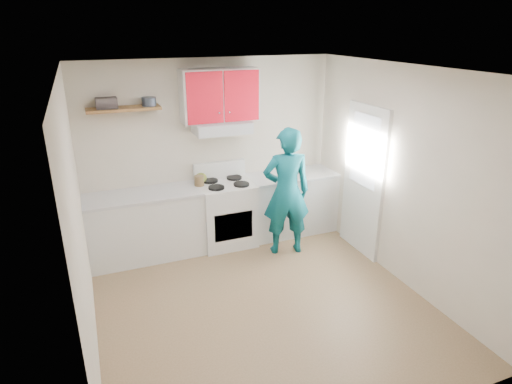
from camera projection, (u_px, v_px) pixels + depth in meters
name	position (u px, v px, depth m)	size (l,w,h in m)	color
floor	(262.00, 302.00, 5.04)	(3.80, 3.80, 0.00)	brown
ceiling	(263.00, 70.00, 4.11)	(3.60, 3.80, 0.04)	white
back_wall	(211.00, 152.00, 6.23)	(3.60, 0.04, 2.60)	beige
front_wall	(370.00, 295.00, 2.93)	(3.60, 0.04, 2.60)	beige
left_wall	(79.00, 225.00, 3.95)	(0.04, 3.80, 2.60)	beige
right_wall	(401.00, 177.00, 5.20)	(0.04, 3.80, 2.60)	beige
door	(363.00, 181.00, 5.90)	(0.05, 0.85, 2.05)	white
door_glass	(365.00, 151.00, 5.74)	(0.01, 0.55, 0.95)	white
counter_left	(146.00, 226.00, 5.91)	(1.52, 0.60, 0.90)	silver
counter_right	(291.00, 203.00, 6.66)	(1.32, 0.60, 0.90)	silver
stove	(226.00, 214.00, 6.28)	(0.76, 0.65, 0.92)	white
range_hood	(222.00, 127.00, 5.93)	(0.76, 0.44, 0.15)	silver
upper_cabinets	(220.00, 95.00, 5.82)	(1.02, 0.33, 0.70)	red
shelf	(124.00, 109.00, 5.44)	(0.90, 0.30, 0.04)	brown
books	(106.00, 103.00, 5.34)	(0.25, 0.18, 0.13)	#3C3536
tin	(149.00, 102.00, 5.51)	(0.18, 0.18, 0.11)	#333D4C
kettle	(201.00, 178.00, 6.12)	(0.17, 0.17, 0.14)	#646C1E
crock	(199.00, 181.00, 6.01)	(0.13, 0.13, 0.16)	brown
cutting_board	(284.00, 175.00, 6.48)	(0.29, 0.21, 0.02)	olive
silicone_mat	(308.00, 174.00, 6.56)	(0.29, 0.24, 0.01)	#B01812
person	(286.00, 192.00, 5.89)	(0.65, 0.43, 1.78)	#0B5964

